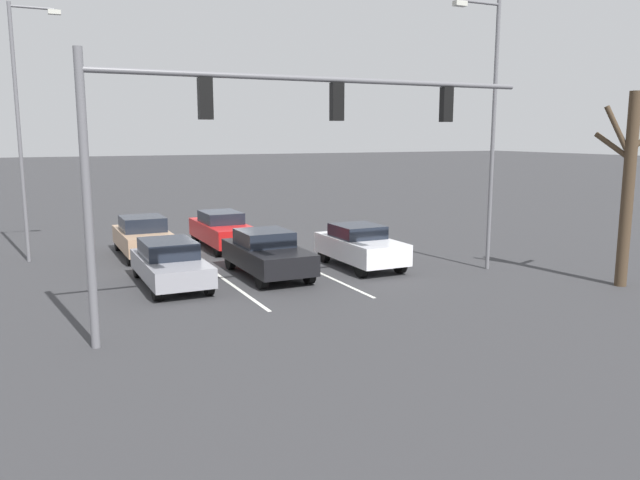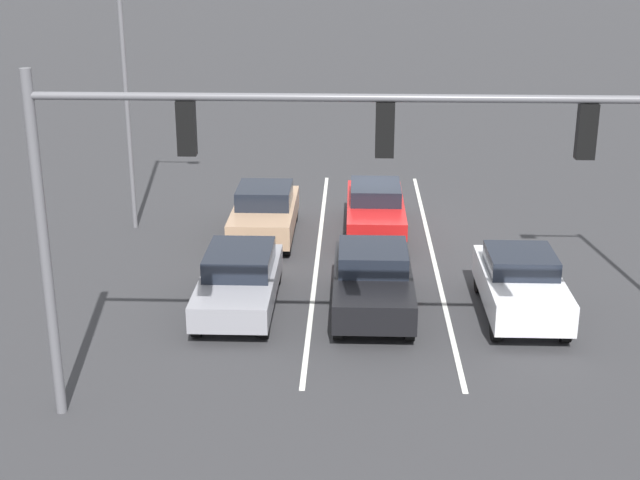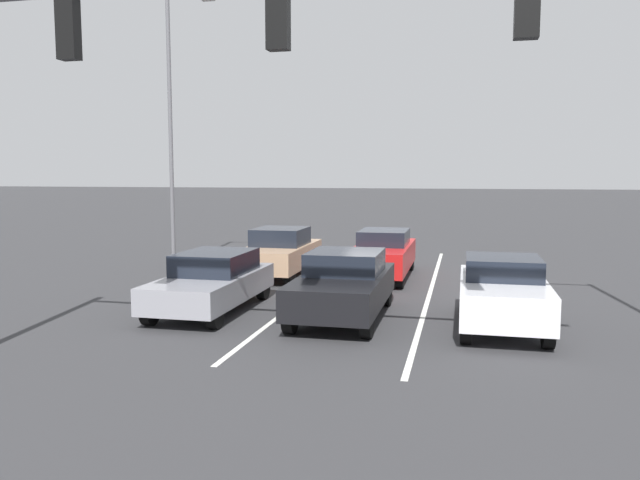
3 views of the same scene
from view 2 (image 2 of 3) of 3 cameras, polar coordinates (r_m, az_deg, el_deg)
name	(u,v)px [view 2 (image 2 of 3)]	position (r m, az deg, el deg)	size (l,w,h in m)	color
ground_plane	(374,228)	(27.95, 3.45, 0.74)	(240.00, 240.00, 0.00)	#333335
lane_stripe_left_divider	(432,254)	(25.91, 7.20, -0.87)	(0.12, 16.51, 0.01)	silver
lane_stripe_center_divider	(318,252)	(25.83, -0.12, -0.78)	(0.12, 16.51, 0.01)	silver
car_black_midlane_front	(373,280)	(21.72, 3.40, -2.55)	(1.89, 4.42, 1.54)	black
car_white_leftlane_front	(521,284)	(21.95, 12.72, -2.75)	(1.80, 4.05, 1.54)	silver
car_gray_rightlane_front	(239,279)	(21.95, -5.20, -2.51)	(1.81, 4.40, 1.43)	gray
car_tan_rightlane_second	(265,212)	(26.97, -3.56, 1.81)	(1.82, 4.33, 1.57)	tan
car_red_midlane_second	(375,209)	(27.24, 3.56, 1.98)	(1.71, 4.70, 1.53)	red
traffic_signal_gantry	(260,164)	(15.59, -3.89, 4.88)	(11.94, 0.37, 6.61)	slate
street_lamp_right_shoulder	(129,56)	(27.40, -12.14, 11.45)	(1.78, 0.24, 9.45)	slate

